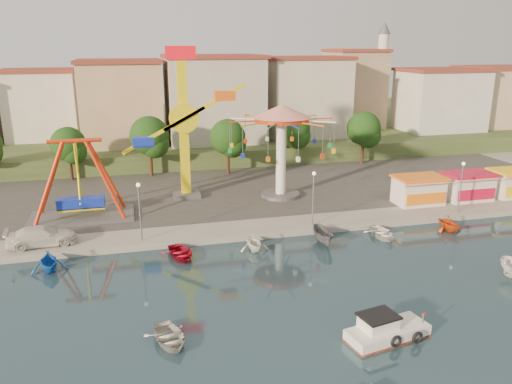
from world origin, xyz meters
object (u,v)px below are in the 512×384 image
object	(u,v)px
cabin_motorboat	(385,332)
rowboat_a	(169,337)
pirate_ship_ride	(79,181)
van	(42,236)
kamikaze_tower	(188,129)
wave_swinger	(281,130)

from	to	relation	value
cabin_motorboat	rowboat_a	distance (m)	13.10
pirate_ship_ride	cabin_motorboat	distance (m)	32.70
pirate_ship_ride	van	world-z (taller)	pirate_ship_ride
kamikaze_tower	cabin_motorboat	world-z (taller)	kamikaze_tower
cabin_motorboat	rowboat_a	bearing A→B (deg)	156.58
pirate_ship_ride	cabin_motorboat	size ratio (longest dim) A/B	1.84
kamikaze_tower	van	size ratio (longest dim) A/B	2.88
rowboat_a	cabin_motorboat	bearing A→B (deg)	-25.65
wave_swinger	van	size ratio (longest dim) A/B	2.02
kamikaze_tower	cabin_motorboat	size ratio (longest dim) A/B	3.03
wave_swinger	rowboat_a	bearing A→B (deg)	-120.09
rowboat_a	van	world-z (taller)	van
pirate_ship_ride	kamikaze_tower	distance (m)	12.86
pirate_ship_ride	kamikaze_tower	bearing A→B (deg)	21.58
pirate_ship_ride	wave_swinger	bearing A→B (deg)	5.80
kamikaze_tower	wave_swinger	bearing A→B (deg)	-13.24
pirate_ship_ride	wave_swinger	distance (m)	21.78
kamikaze_tower	wave_swinger	distance (m)	10.21
kamikaze_tower	rowboat_a	distance (m)	29.18
van	rowboat_a	bearing A→B (deg)	-156.75
wave_swinger	van	distance (m)	26.53
pirate_ship_ride	rowboat_a	distance (m)	24.44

